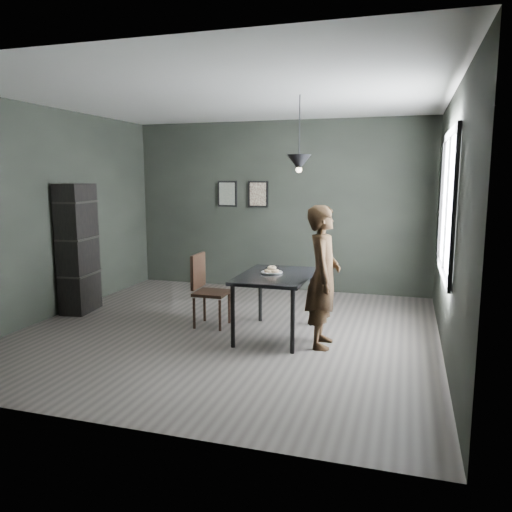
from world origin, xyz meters
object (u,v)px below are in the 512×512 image
(wood_chair, at_px, (205,285))
(pendant_lamp, at_px, (299,162))
(white_plate, at_px, (272,273))
(cafe_table, at_px, (275,281))
(woman, at_px, (323,277))
(shelf_unit, at_px, (78,248))

(wood_chair, xyz_separation_m, pendant_lamp, (1.20, -0.05, 1.52))
(white_plate, relative_size, pendant_lamp, 0.27)
(white_plate, relative_size, wood_chair, 0.25)
(cafe_table, bearing_deg, wood_chair, 171.27)
(white_plate, bearing_deg, woman, -20.03)
(wood_chair, bearing_deg, shelf_unit, 175.67)
(white_plate, height_order, woman, woman)
(cafe_table, bearing_deg, shelf_unit, 174.72)
(white_plate, bearing_deg, shelf_unit, 175.57)
(white_plate, bearing_deg, wood_chair, 173.77)
(shelf_unit, xyz_separation_m, pendant_lamp, (3.17, -0.17, 1.15))
(white_plate, relative_size, shelf_unit, 0.13)
(wood_chair, height_order, pendant_lamp, pendant_lamp)
(cafe_table, relative_size, white_plate, 5.22)
(wood_chair, relative_size, shelf_unit, 0.52)
(white_plate, bearing_deg, pendant_lamp, 9.81)
(white_plate, height_order, shelf_unit, shelf_unit)
(shelf_unit, bearing_deg, woman, -14.17)
(cafe_table, height_order, shelf_unit, shelf_unit)
(wood_chair, distance_m, shelf_unit, 2.01)
(pendant_lamp, bearing_deg, white_plate, -170.19)
(shelf_unit, distance_m, pendant_lamp, 3.38)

